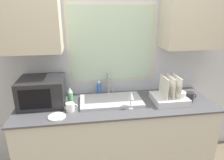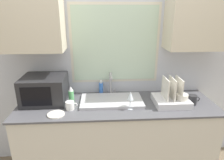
{
  "view_description": "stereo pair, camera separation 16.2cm",
  "coord_description": "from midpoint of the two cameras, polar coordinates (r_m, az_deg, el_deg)",
  "views": [
    {
      "loc": [
        -0.34,
        -1.6,
        1.85
      ],
      "look_at": [
        -0.06,
        0.29,
        1.18
      ],
      "focal_mm": 32.0,
      "sensor_mm": 36.0,
      "label": 1
    },
    {
      "loc": [
        -0.18,
        -1.62,
        1.85
      ],
      "look_at": [
        -0.06,
        0.29,
        1.18
      ],
      "focal_mm": 32.0,
      "sensor_mm": 36.0,
      "label": 2
    }
  ],
  "objects": [
    {
      "name": "microwave",
      "position": [
        2.25,
        -16.74,
        -2.57
      ],
      "size": [
        0.46,
        0.4,
        0.29
      ],
      "color": "#232326",
      "rests_on": "countertop"
    },
    {
      "name": "faucet",
      "position": [
        2.31,
        1.7,
        -0.67
      ],
      "size": [
        0.08,
        0.19,
        0.27
      ],
      "color": "#99999E",
      "rests_on": "countertop"
    },
    {
      "name": "dish_rack",
      "position": [
        2.24,
        18.74,
        -5.05
      ],
      "size": [
        0.36,
        0.32,
        0.29
      ],
      "color": "silver",
      "rests_on": "countertop"
    },
    {
      "name": "countertop",
      "position": [
        2.4,
        3.38,
        -16.41
      ],
      "size": [
        2.11,
        0.68,
        0.9
      ],
      "color": "beige",
      "rests_on": "ground_plane"
    },
    {
      "name": "wall_back",
      "position": [
        2.31,
        2.9,
        7.99
      ],
      "size": [
        6.0,
        0.38,
        2.6
      ],
      "color": "silver",
      "rests_on": "ground_plane"
    },
    {
      "name": "wine_glass",
      "position": [
        2.01,
        7.6,
        -4.66
      ],
      "size": [
        0.06,
        0.06,
        0.19
      ],
      "color": "silver",
      "rests_on": "countertop"
    },
    {
      "name": "mug_by_rack",
      "position": [
        2.33,
        23.87,
        -5.2
      ],
      "size": [
        0.13,
        0.09,
        0.1
      ],
      "color": "#262628",
      "rests_on": "countertop"
    },
    {
      "name": "spray_bottle",
      "position": [
        2.16,
        -9.5,
        -4.32
      ],
      "size": [
        0.06,
        0.06,
        0.19
      ],
      "color": "#59B266",
      "rests_on": "countertop"
    },
    {
      "name": "soap_bottle",
      "position": [
        2.36,
        -1.16,
        -2.42
      ],
      "size": [
        0.05,
        0.05,
        0.17
      ],
      "color": "blue",
      "rests_on": "countertop"
    },
    {
      "name": "small_plate",
      "position": [
        1.99,
        -13.47,
        -9.57
      ],
      "size": [
        0.17,
        0.17,
        0.01
      ],
      "color": "silver",
      "rests_on": "countertop"
    },
    {
      "name": "mug_near_sink",
      "position": [
        2.06,
        -9.66,
        -7.22
      ],
      "size": [
        0.12,
        0.09,
        0.08
      ],
      "color": "white",
      "rests_on": "countertop"
    },
    {
      "name": "sink_basin",
      "position": [
        2.19,
        2.02,
        -5.98
      ],
      "size": [
        0.67,
        0.37,
        0.03
      ],
      "color": "#B2B2B7",
      "rests_on": "countertop"
    }
  ]
}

